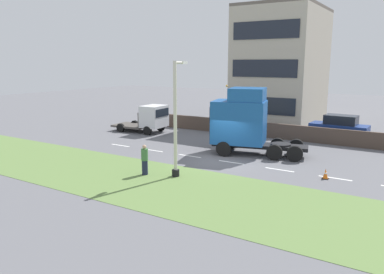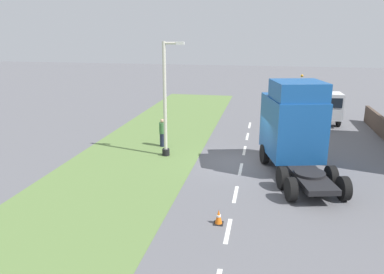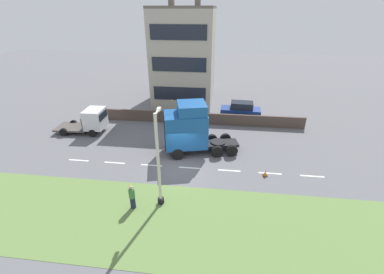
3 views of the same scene
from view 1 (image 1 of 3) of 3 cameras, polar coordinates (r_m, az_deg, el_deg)
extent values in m
plane|color=slate|center=(24.67, 4.58, -3.65)|extent=(120.00, 120.00, 0.00)
cube|color=#607F42|center=(19.74, -3.51, -7.45)|extent=(7.00, 44.00, 0.01)
cube|color=white|center=(22.46, 20.97, -5.88)|extent=(0.16, 1.80, 0.00)
cube|color=white|center=(23.22, 13.19, -4.87)|extent=(0.16, 1.80, 0.00)
cube|color=white|center=(24.37, 6.05, -3.86)|extent=(0.16, 1.80, 0.00)
cube|color=white|center=(25.87, -0.35, -2.90)|extent=(0.16, 1.80, 0.00)
cube|color=white|center=(27.65, -5.97, -2.03)|extent=(0.16, 1.80, 0.00)
cube|color=white|center=(29.68, -10.87, -1.25)|extent=(0.16, 1.80, 0.00)
cube|color=#4C3D33|center=(32.62, 11.88, 0.98)|extent=(0.25, 24.00, 1.28)
cube|color=#B7AD99|center=(41.04, 13.54, 10.22)|extent=(10.34, 7.50, 11.60)
cube|color=#1E232D|center=(36.36, 10.67, 4.74)|extent=(0.08, 6.37, 1.62)
cube|color=#1E232D|center=(36.14, 10.87, 10.23)|extent=(0.08, 6.37, 1.62)
cube|color=#1E232D|center=(36.26, 11.08, 15.73)|extent=(0.08, 6.37, 1.62)
cube|color=#665B51|center=(41.39, 13.94, 18.48)|extent=(10.34, 7.50, 0.30)
cube|color=#665B51|center=(43.08, 11.93, 19.21)|extent=(0.70, 0.70, 1.10)
cube|color=#665B51|center=(42.03, 16.50, 19.20)|extent=(0.70, 0.70, 1.10)
cube|color=black|center=(26.46, 10.23, -1.28)|extent=(2.91, 6.66, 0.24)
cube|color=#195199|center=(26.39, 7.19, 2.30)|extent=(3.27, 4.08, 2.95)
cube|color=black|center=(26.88, 3.33, 1.13)|extent=(2.06, 0.57, 1.65)
cube|color=black|center=(26.68, 3.37, 3.88)|extent=(2.18, 0.60, 0.94)
cube|color=#195199|center=(26.06, 8.46, 6.42)|extent=(2.85, 2.83, 0.90)
sphere|color=orange|center=(27.00, 5.32, 7.76)|extent=(0.14, 0.14, 0.14)
cylinder|color=black|center=(26.28, 13.41, -1.10)|extent=(1.65, 1.65, 0.12)
cylinder|color=black|center=(25.78, 4.84, -1.80)|extent=(0.56, 1.09, 1.04)
cylinder|color=black|center=(27.95, 5.89, -0.79)|extent=(0.56, 1.09, 1.04)
cylinder|color=black|center=(25.27, 12.43, -2.31)|extent=(0.56, 1.09, 1.04)
cylinder|color=black|center=(27.48, 12.89, -1.23)|extent=(0.56, 1.09, 1.04)
cylinder|color=black|center=(25.19, 15.39, -2.49)|extent=(0.56, 1.09, 1.04)
cylinder|color=black|center=(27.41, 15.61, -1.40)|extent=(0.56, 1.09, 1.04)
cube|color=silver|center=(34.12, -5.81, 3.16)|extent=(2.36, 1.89, 1.95)
cube|color=black|center=(33.56, -4.55, 3.72)|extent=(2.00, 0.14, 0.70)
cube|color=#4C4742|center=(35.78, -9.12, 1.73)|extent=(2.43, 3.41, 0.18)
cube|color=#4C4742|center=(34.70, -7.08, 2.78)|extent=(2.28, 0.21, 1.37)
cylinder|color=black|center=(35.16, -4.79, 1.52)|extent=(0.28, 0.81, 0.80)
cylinder|color=black|center=(33.45, -6.81, 0.97)|extent=(0.28, 0.81, 0.80)
cylinder|color=black|center=(36.92, -8.73, 1.90)|extent=(0.28, 0.81, 0.80)
cylinder|color=black|center=(35.30, -10.83, 1.39)|extent=(0.28, 0.81, 0.80)
cube|color=navy|center=(32.93, 21.44, 0.87)|extent=(2.03, 4.57, 1.13)
cube|color=black|center=(32.77, 21.75, 2.46)|extent=(1.65, 2.54, 0.75)
cylinder|color=black|center=(32.58, 18.54, 0.04)|extent=(0.23, 0.65, 0.64)
cylinder|color=black|center=(34.18, 19.35, 0.50)|extent=(0.23, 0.65, 0.64)
cylinder|color=black|center=(31.91, 23.55, -0.54)|extent=(0.23, 0.65, 0.64)
cylinder|color=black|center=(33.55, 24.14, -0.05)|extent=(0.23, 0.65, 0.64)
cylinder|color=black|center=(21.28, -2.51, -5.50)|extent=(0.42, 0.42, 0.40)
cylinder|color=beige|center=(20.62, -2.58, 2.56)|extent=(0.19, 0.19, 6.44)
cylinder|color=beige|center=(20.75, -1.94, 11.26)|extent=(0.90, 0.13, 0.13)
cube|color=silver|center=(21.13, -1.25, 11.27)|extent=(0.44, 0.20, 0.16)
cylinder|color=#1E233D|center=(21.68, -7.19, -4.64)|extent=(0.34, 0.34, 0.85)
cylinder|color=#3F723F|center=(21.49, -7.24, -2.68)|extent=(0.39, 0.39, 0.68)
sphere|color=tan|center=(21.38, -7.27, -1.50)|extent=(0.23, 0.23, 0.23)
cube|color=black|center=(22.16, 19.63, -5.98)|extent=(0.36, 0.36, 0.03)
cone|color=orange|center=(22.08, 19.68, -5.26)|extent=(0.28, 0.28, 0.55)
cylinder|color=white|center=(22.07, 19.69, -5.19)|extent=(0.17, 0.17, 0.07)
camera|label=2|loc=(23.81, 53.13, 8.37)|focal=35.00mm
camera|label=3|loc=(10.23, -36.92, 40.78)|focal=24.00mm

